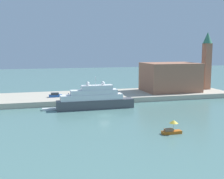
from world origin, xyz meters
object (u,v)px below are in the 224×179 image
Objects in this scene: work_barge at (50,109)px; parked_car at (55,95)px; person_figure at (68,95)px; mooring_bollard at (84,98)px; harbor_building at (170,77)px; large_yacht at (95,99)px; bell_tower at (207,58)px; small_motorboat at (172,129)px.

parked_car is at bearing 79.05° from work_barge.
person_figure is 6.85m from mooring_bollard.
harbor_building reaches higher than work_barge.
large_yacht is at bearing -53.96° from parked_car.
large_yacht is at bearing -62.43° from person_figure.
work_barge is at bearing 174.27° from large_yacht.
person_figure is at bearing 117.57° from large_yacht.
person_figure is at bearing -172.93° from harbor_building.
harbor_building is at bearing 18.85° from work_barge.
bell_tower is at bearing 3.77° from harbor_building.
work_barge is 51.21m from harbor_building.
parked_car reaches higher than work_barge.
bell_tower is 5.25× the size of parked_car.
harbor_building reaches higher than small_motorboat.
bell_tower reaches higher than mooring_bollard.
bell_tower reaches higher than harbor_building.
parked_car is (-45.36, -2.73, -4.96)m from harbor_building.
bell_tower reaches higher than person_figure.
harbor_building reaches higher than parked_car.
large_yacht is 7.84m from mooring_bollard.
small_motorboat is 50.67m from parked_car.
work_barge is at bearing -100.95° from parked_car.
person_figure is at bearing -28.67° from parked_car.
harbor_building is 38.33m from mooring_bollard.
parked_car is 2.69× the size of person_figure.
mooring_bollard is at bearing -40.51° from parked_car.
bell_tower reaches higher than large_yacht.
small_motorboat reaches higher than mooring_bollard.
large_yacht is 5.40× the size of small_motorboat.
small_motorboat is 0.99× the size of parked_car.
small_motorboat is at bearing -52.56° from work_barge.
bell_tower is at bearing 15.08° from work_barge.
person_figure reaches higher than parked_car.
work_barge is at bearing 127.44° from small_motorboat.
person_figure is (-41.04, -5.09, -4.84)m from harbor_building.
person_figure reaches higher than mooring_bollard.
large_yacht reaches higher than small_motorboat.
mooring_bollard is (8.80, -7.52, -0.27)m from parked_car.
parked_car is 5.88× the size of mooring_bollard.
harbor_building is 41.64m from person_figure.
harbor_building reaches higher than person_figure.
large_yacht is 14.43× the size of person_figure.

